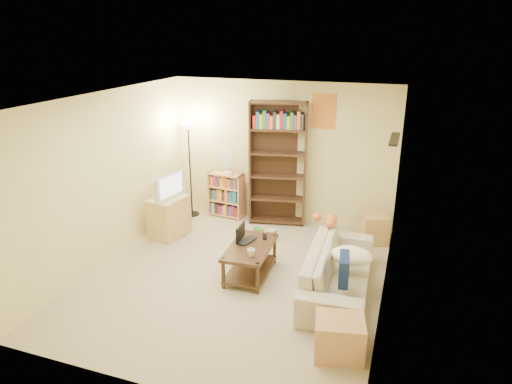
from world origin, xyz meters
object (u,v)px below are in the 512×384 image
tabby_cat (329,220)px  end_cabinet (339,337)px  tall_bookshelf (278,161)px  mug (251,253)px  sofa (339,270)px  television (167,186)px  side_table (373,228)px  laptop (250,241)px  short_bookshelf (226,195)px  coffee_table (250,256)px  tv_stand (169,217)px  floor_lamp (189,142)px  desk_fan (227,162)px

tabby_cat → end_cabinet: bearing=-75.8°
tabby_cat → tall_bookshelf: size_ratio=0.21×
tabby_cat → mug: bearing=-128.4°
sofa → tabby_cat: size_ratio=4.42×
television → end_cabinet: size_ratio=1.41×
tall_bookshelf → side_table: bearing=-19.8°
tabby_cat → laptop: tabby_cat is taller
tabby_cat → end_cabinet: size_ratio=0.90×
laptop → short_bookshelf: (-1.12, 1.79, -0.05)m
coffee_table → side_table: (1.54, 1.68, -0.06)m
tv_stand → short_bookshelf: bearing=73.3°
side_table → tv_stand: bearing=-165.1°
tall_bookshelf → tabby_cat: bearing=-56.9°
end_cabinet → television: bearing=147.1°
mug → floor_lamp: (-1.91, 2.03, 0.89)m
laptop → tall_bookshelf: (-0.14, 1.82, 0.69)m
desk_fan → side_table: size_ratio=0.89×
coffee_table → tall_bookshelf: bearing=93.1°
coffee_table → mug: (0.11, -0.28, 0.21)m
sofa → tall_bookshelf: 2.55m
tabby_cat → coffee_table: size_ratio=0.45×
short_bookshelf → sofa: bearing=-32.5°
tv_stand → desk_fan: desk_fan is taller
sofa → short_bookshelf: 3.08m
mug → end_cabinet: bearing=-36.3°
side_table → tall_bookshelf: bearing=171.3°
desk_fan → floor_lamp: bearing=-170.2°
television → side_table: (3.28, 0.87, -0.65)m
tv_stand → desk_fan: size_ratio=1.58×
mug → floor_lamp: floor_lamp is taller
tv_stand → end_cabinet: (3.21, -2.08, -0.12)m
tabby_cat → laptop: (-0.99, -0.65, -0.21)m
short_bookshelf → tabby_cat: bearing=-22.5°
television → floor_lamp: 1.08m
television → end_cabinet: 3.88m
sofa → desk_fan: 3.11m
desk_fan → end_cabinet: (2.59, -3.15, -0.85)m
tabby_cat → short_bookshelf: bearing=151.6°
tv_stand → television: bearing=0.0°
sofa → tabby_cat: bearing=18.6°
tv_stand → tall_bookshelf: bearing=46.8°
television → short_bookshelf: 1.34m
laptop → side_table: 2.23m
desk_fan → end_cabinet: desk_fan is taller
desk_fan → coffee_table: bearing=-59.2°
short_bookshelf → side_table: short_bookshelf is taller
tabby_cat → desk_fan: bearing=152.0°
tv_stand → side_table: 3.39m
tabby_cat → side_table: tabby_cat is taller
side_table → end_cabinet: bearing=-91.4°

